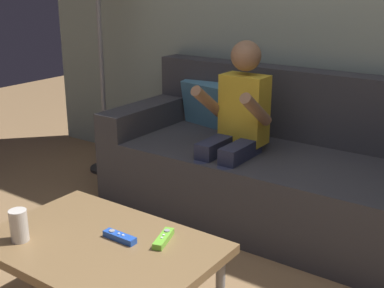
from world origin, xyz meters
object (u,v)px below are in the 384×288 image
Objects in this scene: person_seated_on_couch at (235,124)px; game_remote_lime_near_edge at (164,239)px; game_remote_blue_center at (120,237)px; soda_can at (19,226)px; coffee_table at (100,251)px; couch at (274,169)px.

game_remote_lime_near_edge is (0.27, -0.96, -0.17)m from person_seated_on_couch.
game_remote_blue_center is (-0.14, -0.08, 0.00)m from game_remote_lime_near_edge.
soda_can is (-0.30, -0.21, 0.05)m from game_remote_blue_center.
person_seated_on_couch reaches higher than coffee_table.
soda_can is at bearing -97.88° from person_seated_on_couch.
couch is at bearing 95.72° from game_remote_lime_near_edge.
game_remote_lime_near_edge is 1.03× the size of game_remote_blue_center.
game_remote_lime_near_edge is (0.11, -1.14, 0.11)m from couch.
person_seated_on_couch is at bearing 96.80° from game_remote_blue_center.
game_remote_blue_center reaches higher than coffee_table.
couch is 1.23m from game_remote_blue_center.
game_remote_lime_near_edge is 0.53m from soda_can.
coffee_table is at bearing -86.05° from person_seated_on_couch.
game_remote_lime_near_edge is 1.18× the size of soda_can.
game_remote_blue_center is at bearing -91.22° from couch.
coffee_table is at bearing -130.02° from game_remote_blue_center.
game_remote_blue_center is at bearing 49.98° from coffee_table.
couch is 13.58× the size of game_remote_blue_center.
couch is at bearing 77.31° from soda_can.
soda_can is at bearing -145.79° from game_remote_lime_near_edge.
person_seated_on_couch reaches higher than soda_can.
person_seated_on_couch reaches higher than game_remote_blue_center.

